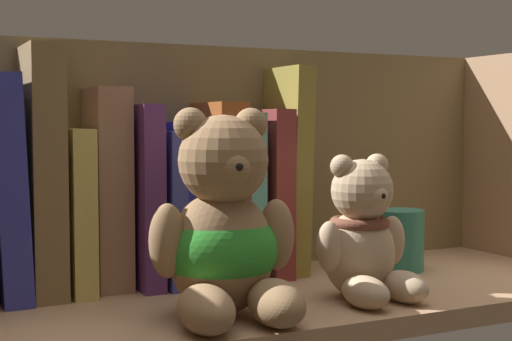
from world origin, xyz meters
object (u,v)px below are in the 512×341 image
book_3 (38,170)px  book_8 (181,200)px  book_9 (211,189)px  pillar_candle (400,240)px  book_11 (257,190)px  book_4 (71,209)px  teddy_bear_larger (224,235)px  book_5 (103,187)px  book_6 (135,194)px  book_2 (2,186)px  book_7 (157,206)px  book_10 (236,193)px  book_12 (278,169)px  teddy_bear_smaller (364,237)px

book_3 → book_8: 15.74cm
book_9 → pillar_candle: bearing=-19.7°
book_3 → book_11: (24.60, 0.00, -3.03)cm
book_4 → book_11: bearing=0.0°
book_8 → teddy_bear_larger: bearing=-98.2°
book_5 → book_6: bearing=-0.0°
pillar_candle → book_2: bearing=170.2°
book_7 → book_10: (9.45, 0.00, 0.98)cm
book_4 → book_3: bearing=-180.0°
book_11 → book_9: bearing=180.0°
book_12 → teddy_bear_smaller: bearing=-89.0°
teddy_bear_larger → book_10: bearing=62.3°
book_3 → teddy_bear_smaller: (27.72, -17.19, -6.31)cm
book_8 → teddy_bear_smaller: bearing=-54.1°
book_11 → book_12: bearing=0.0°
book_10 → book_9: bearing=180.0°
teddy_bear_larger → teddy_bear_smaller: teddy_bear_larger is taller
book_3 → book_4: bearing=0.0°
book_11 → teddy_bear_larger: bearing=-124.0°
book_3 → book_2: bearing=180.0°
book_4 → teddy_bear_larger: 19.95cm
book_2 → pillar_candle: bearing=-9.8°
book_6 → book_11: 14.57cm
book_7 → teddy_bear_smaller: 23.05cm
book_2 → teddy_bear_smaller: 35.92cm
book_7 → book_12: size_ratio=0.69×
book_7 → book_11: (12.10, 0.00, 1.17)cm
book_4 → book_8: bearing=0.0°
book_11 → book_3: bearing=-180.0°
pillar_candle → teddy_bear_smaller: bearing=-140.4°
book_5 → book_12: bearing=0.0°
book_6 → book_8: size_ratio=1.10×
book_5 → book_12: (20.76, 0.00, 1.35)cm
book_2 → book_9: (22.32, 0.00, -1.18)cm
book_9 → teddy_bear_larger: book_9 is taller
book_6 → teddy_bear_larger: 17.84cm
book_2 → book_7: 16.18cm
book_5 → book_8: bearing=0.0°
teddy_bear_smaller → book_11: bearing=100.3°
teddy_bear_larger → book_4: bearing=118.6°
book_6 → book_11: size_ratio=1.02×
book_3 → book_4: book_3 is taller
book_6 → book_7: book_6 is taller
book_4 → teddy_bear_larger: (9.55, -17.49, -1.00)cm
book_4 → book_7: size_ratio=1.02×
book_5 → teddy_bear_smaller: (21.07, -17.19, -4.34)cm
book_6 → book_7: size_ratio=1.17×
book_6 → book_12: (17.37, 0.00, 2.22)cm
book_10 → book_12: bearing=-0.0°
book_2 → book_7: (15.95, 0.00, -2.71)cm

